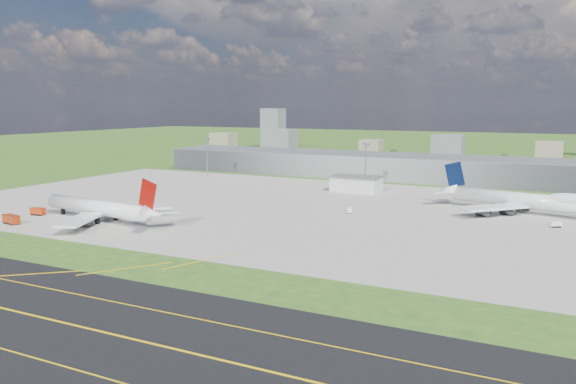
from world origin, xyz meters
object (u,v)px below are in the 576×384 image
at_px(tug_yellow, 157,213).
at_px(van_white_far, 555,225).
at_px(airliner_red_twin, 101,209).
at_px(van_white_near, 349,210).
at_px(fire_truck, 11,220).
at_px(airliner_blue_quad, 529,201).
at_px(crash_tender, 38,212).

bearing_deg(tug_yellow, van_white_far, -25.41).
height_order(airliner_red_twin, van_white_near, airliner_red_twin).
bearing_deg(airliner_red_twin, fire_truck, 43.21).
height_order(tug_yellow, van_white_near, van_white_near).
distance_m(airliner_red_twin, fire_truck, 35.10).
distance_m(fire_truck, van_white_near, 140.95).
bearing_deg(fire_truck, van_white_near, 45.63).
xyz_separation_m(airliner_blue_quad, fire_truck, (-185.21, -116.27, -4.01)).
bearing_deg(van_white_far, airliner_red_twin, 171.73).
bearing_deg(tug_yellow, fire_truck, -177.10).
bearing_deg(airliner_red_twin, airliner_blue_quad, -141.07).
bearing_deg(van_white_far, tug_yellow, 166.60).
bearing_deg(van_white_near, tug_yellow, 98.45).
bearing_deg(airliner_blue_quad, tug_yellow, -137.75).
height_order(airliner_blue_quad, van_white_far, airliner_blue_quad).
height_order(fire_truck, van_white_far, fire_truck).
bearing_deg(crash_tender, van_white_near, 19.44).
distance_m(airliner_blue_quad, van_white_near, 78.81).
height_order(airliner_red_twin, tug_yellow, airliner_red_twin).
bearing_deg(airliner_red_twin, van_white_near, -136.31).
relative_size(airliner_red_twin, airliner_blue_quad, 0.91).
height_order(airliner_red_twin, airliner_blue_quad, airliner_blue_quad).
height_order(airliner_blue_quad, crash_tender, airliner_blue_quad).
bearing_deg(airliner_red_twin, van_white_far, -149.91).
xyz_separation_m(airliner_red_twin, airliner_blue_quad, (156.85, 95.88, 0.57)).
distance_m(tug_yellow, van_white_far, 164.11).
bearing_deg(van_white_far, fire_truck, 173.83).
height_order(airliner_blue_quad, van_white_near, airliner_blue_quad).
distance_m(crash_tender, van_white_near, 136.34).
height_order(airliner_red_twin, crash_tender, airliner_red_twin).
height_order(airliner_red_twin, fire_truck, airliner_red_twin).
height_order(fire_truck, van_white_near, fire_truck).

